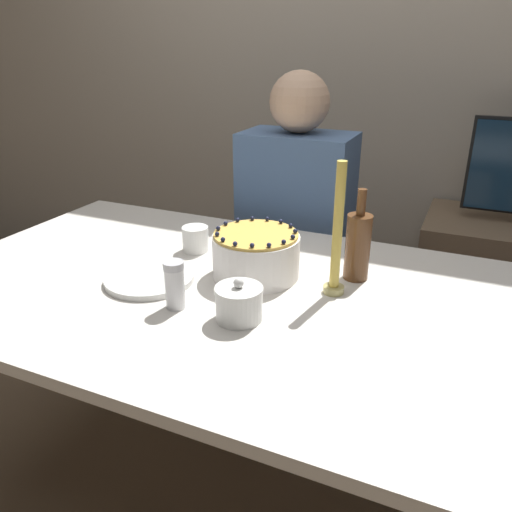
{
  "coord_description": "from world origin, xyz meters",
  "views": [
    {
      "loc": [
        0.56,
        -1.02,
        1.34
      ],
      "look_at": [
        0.07,
        0.09,
        0.82
      ],
      "focal_mm": 35.0,
      "sensor_mm": 36.0,
      "label": 1
    }
  ],
  "objects": [
    {
      "name": "sugar_bowl",
      "position": [
        0.13,
        -0.13,
        0.8
      ],
      "size": [
        0.11,
        0.11,
        0.1
      ],
      "color": "silver",
      "rests_on": "dining_table"
    },
    {
      "name": "ground_plane",
      "position": [
        0.0,
        0.0,
        0.0
      ],
      "size": [
        12.0,
        12.0,
        0.0
      ],
      "primitive_type": "plane",
      "color": "brown"
    },
    {
      "name": "wall_behind",
      "position": [
        0.0,
        1.4,
        1.3
      ],
      "size": [
        8.0,
        0.05,
        2.6
      ],
      "color": "#ADA393",
      "rests_on": "ground_plane"
    },
    {
      "name": "bottle",
      "position": [
        0.32,
        0.19,
        0.86
      ],
      "size": [
        0.07,
        0.07,
        0.24
      ],
      "color": "brown",
      "rests_on": "dining_table"
    },
    {
      "name": "cup",
      "position": [
        -0.17,
        0.18,
        0.8
      ],
      "size": [
        0.08,
        0.08,
        0.08
      ],
      "color": "white",
      "rests_on": "dining_table"
    },
    {
      "name": "candle",
      "position": [
        0.29,
        0.08,
        0.9
      ],
      "size": [
        0.05,
        0.05,
        0.33
      ],
      "color": "tan",
      "rests_on": "dining_table"
    },
    {
      "name": "plate_stack",
      "position": [
        -0.17,
        -0.05,
        0.77
      ],
      "size": [
        0.23,
        0.23,
        0.02
      ],
      "color": "silver",
      "rests_on": "dining_table"
    },
    {
      "name": "cake",
      "position": [
        0.07,
        0.09,
        0.82
      ],
      "size": [
        0.23,
        0.23,
        0.13
      ],
      "color": "white",
      "rests_on": "dining_table"
    },
    {
      "name": "dining_table",
      "position": [
        0.0,
        0.0,
        0.65
      ],
      "size": [
        1.57,
        0.95,
        0.76
      ],
      "color": "beige",
      "rests_on": "ground_plane"
    },
    {
      "name": "person_man_blue_shirt",
      "position": [
        -0.02,
        0.67,
        0.55
      ],
      "size": [
        0.4,
        0.34,
        1.26
      ],
      "rotation": [
        0.0,
        0.0,
        3.14
      ],
      "color": "#473D33",
      "rests_on": "ground_plane"
    },
    {
      "name": "sugar_shaker",
      "position": [
        -0.03,
        -0.14,
        0.82
      ],
      "size": [
        0.05,
        0.05,
        0.12
      ],
      "color": "white",
      "rests_on": "dining_table"
    }
  ]
}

